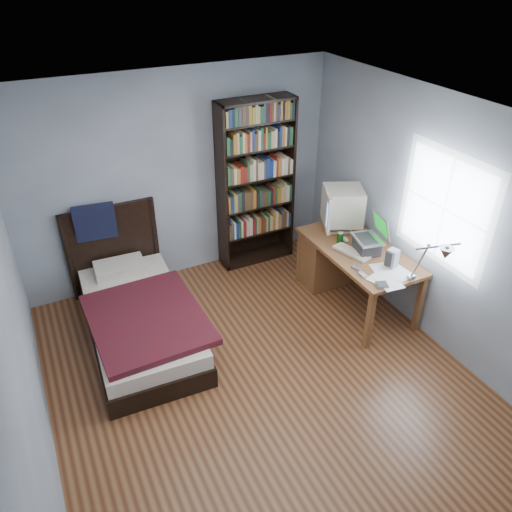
% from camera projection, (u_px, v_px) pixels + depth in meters
% --- Properties ---
extents(room, '(4.20, 4.24, 2.50)m').
position_uv_depth(room, '(262.00, 266.00, 4.22)').
color(room, '#512917').
rests_on(room, ground).
extents(desk, '(0.75, 1.48, 0.73)m').
position_uv_depth(desk, '(336.00, 256.00, 5.94)').
color(desk, brown).
rests_on(desk, floor).
extents(crt_monitor, '(0.60, 0.55, 0.52)m').
position_uv_depth(crt_monitor, '(341.00, 207.00, 5.70)').
color(crt_monitor, beige).
rests_on(crt_monitor, desk).
extents(laptop, '(0.40, 0.39, 0.42)m').
position_uv_depth(laptop, '(368.00, 242.00, 5.36)').
color(laptop, '#2D2D30').
rests_on(laptop, desk).
extents(desk_lamp, '(0.26, 0.57, 0.67)m').
position_uv_depth(desk_lamp, '(441.00, 255.00, 4.34)').
color(desk_lamp, '#99999E').
rests_on(desk_lamp, desk).
extents(keyboard, '(0.28, 0.45, 0.04)m').
position_uv_depth(keyboard, '(352.00, 252.00, 5.39)').
color(keyboard, beige).
rests_on(keyboard, desk).
extents(speaker, '(0.12, 0.12, 0.20)m').
position_uv_depth(speaker, '(392.00, 258.00, 5.12)').
color(speaker, '#959598').
rests_on(speaker, desk).
extents(soda_can, '(0.07, 0.07, 0.12)m').
position_uv_depth(soda_can, '(340.00, 238.00, 5.56)').
color(soda_can, '#083C0D').
rests_on(soda_can, desk).
extents(mouse, '(0.07, 0.11, 0.04)m').
position_uv_depth(mouse, '(345.00, 239.00, 5.62)').
color(mouse, silver).
rests_on(mouse, desk).
extents(phone_silver, '(0.08, 0.12, 0.02)m').
position_uv_depth(phone_silver, '(357.00, 268.00, 5.13)').
color(phone_silver, '#B8B8BD').
rests_on(phone_silver, desk).
extents(phone_grey, '(0.05, 0.10, 0.02)m').
position_uv_depth(phone_grey, '(363.00, 275.00, 5.02)').
color(phone_grey, '#959598').
rests_on(phone_grey, desk).
extents(external_drive, '(0.14, 0.14, 0.02)m').
position_uv_depth(external_drive, '(382.00, 285.00, 4.87)').
color(external_drive, '#959598').
rests_on(external_drive, desk).
extents(bookshelf, '(0.95, 0.30, 2.11)m').
position_uv_depth(bookshelf, '(256.00, 185.00, 6.14)').
color(bookshelf, black).
rests_on(bookshelf, floor).
extents(bed, '(1.13, 2.11, 1.16)m').
position_uv_depth(bed, '(137.00, 313.00, 5.27)').
color(bed, black).
rests_on(bed, floor).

